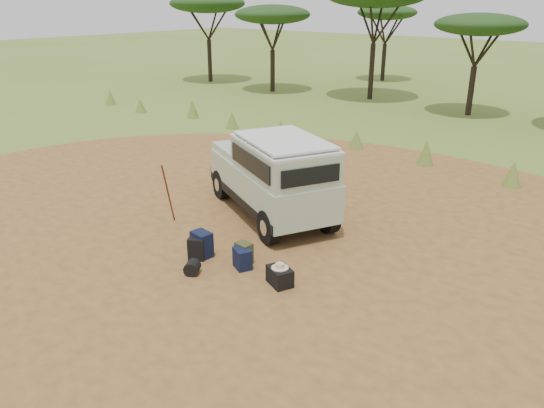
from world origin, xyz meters
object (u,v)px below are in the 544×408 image
Objects in this scene: safari_vehicle at (273,177)px; hard_case at (280,276)px; walking_staff at (168,194)px; backpack_black at (197,249)px; backpack_navy at (202,244)px; duffel_navy at (242,259)px; backpack_olive at (244,253)px.

hard_case is (2.43, -2.74, -0.90)m from safari_vehicle.
safari_vehicle is 3.77m from hard_case.
walking_staff is 2.26m from backpack_black.
safari_vehicle is at bearing 155.22° from hard_case.
backpack_navy reaches higher than duffel_navy.
backpack_black is at bearing -57.84° from safari_vehicle.
walking_staff reaches higher than hard_case.
walking_staff is at bearing 126.27° from backpack_black.
walking_staff is 3.02m from backpack_olive.
backpack_olive is at bearing 148.94° from duffel_navy.
duffel_navy is at bearing 15.04° from backpack_navy.
walking_staff is at bearing 165.75° from backpack_navy.
backpack_olive is 0.22m from duffel_navy.
backpack_black is 1.11× the size of duffel_navy.
hard_case is at bearing -22.22° from safari_vehicle.
duffel_navy is at bearing -158.50° from hard_case.
walking_staff is 3.48× the size of backpack_olive.
backpack_black is at bearing -148.88° from hard_case.
duffel_navy is 1.06m from hard_case.
safari_vehicle is at bearing 26.52° from walking_staff.
backpack_olive reaches higher than duffel_navy.
hard_case is at bearing 9.77° from backpack_navy.
hard_case is (1.06, -0.04, -0.04)m from duffel_navy.
safari_vehicle is 8.28× the size of backpack_navy.
backpack_black is 2.14m from hard_case.
safari_vehicle is 3.15m from backpack_black.
safari_vehicle is 9.16× the size of hard_case.
backpack_navy is 1.30× the size of duffel_navy.
safari_vehicle is 9.98× the size of backpack_olive.
backpack_olive is at bearing 26.10° from backpack_navy.
walking_staff reaches higher than backpack_black.
backpack_olive is at bearing -1.45° from backpack_black.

